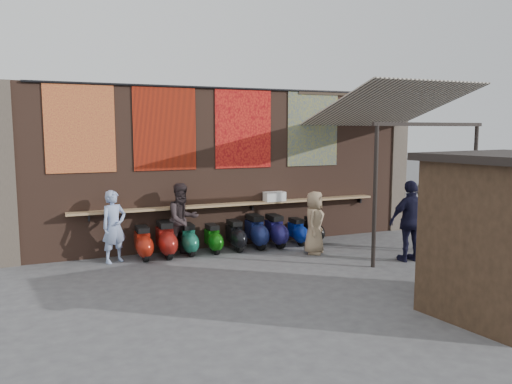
# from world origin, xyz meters

# --- Properties ---
(ground) EXTENTS (70.00, 70.00, 0.00)m
(ground) POSITION_xyz_m (0.00, 0.00, 0.00)
(ground) COLOR #474749
(ground) RESTS_ON ground
(brick_wall) EXTENTS (10.00, 0.40, 4.00)m
(brick_wall) POSITION_xyz_m (0.00, 2.70, 2.00)
(brick_wall) COLOR brown
(brick_wall) RESTS_ON ground
(pier_left) EXTENTS (0.50, 0.50, 4.00)m
(pier_left) POSITION_xyz_m (-5.20, 2.70, 2.00)
(pier_left) COLOR #4C4238
(pier_left) RESTS_ON ground
(pier_right) EXTENTS (0.50, 0.50, 4.00)m
(pier_right) POSITION_xyz_m (5.20, 2.70, 2.00)
(pier_right) COLOR #4C4238
(pier_right) RESTS_ON ground
(eating_counter) EXTENTS (8.00, 0.32, 0.05)m
(eating_counter) POSITION_xyz_m (0.00, 2.33, 1.10)
(eating_counter) COLOR #9E7A51
(eating_counter) RESTS_ON brick_wall
(shelf_box) EXTENTS (0.54, 0.29, 0.24)m
(shelf_box) POSITION_xyz_m (1.09, 2.30, 1.24)
(shelf_box) COLOR white
(shelf_box) RESTS_ON eating_counter
(tapestry_redgold) EXTENTS (1.50, 0.02, 2.00)m
(tapestry_redgold) POSITION_xyz_m (-3.60, 2.48, 3.00)
(tapestry_redgold) COLOR maroon
(tapestry_redgold) RESTS_ON brick_wall
(tapestry_sun) EXTENTS (1.50, 0.02, 2.00)m
(tapestry_sun) POSITION_xyz_m (-1.70, 2.48, 3.00)
(tapestry_sun) COLOR red
(tapestry_sun) RESTS_ON brick_wall
(tapestry_orange) EXTENTS (1.50, 0.02, 2.00)m
(tapestry_orange) POSITION_xyz_m (0.30, 2.48, 3.00)
(tapestry_orange) COLOR red
(tapestry_orange) RESTS_ON brick_wall
(tapestry_multi) EXTENTS (1.50, 0.02, 2.00)m
(tapestry_multi) POSITION_xyz_m (2.30, 2.48, 3.00)
(tapestry_multi) COLOR navy
(tapestry_multi) RESTS_ON brick_wall
(hang_rail) EXTENTS (9.50, 0.06, 0.06)m
(hang_rail) POSITION_xyz_m (0.00, 2.47, 3.98)
(hang_rail) COLOR black
(hang_rail) RESTS_ON brick_wall
(scooter_stool_0) EXTENTS (0.36, 0.79, 0.75)m
(scooter_stool_0) POSITION_xyz_m (-2.37, 2.01, 0.38)
(scooter_stool_0) COLOR #9B1D0E
(scooter_stool_0) RESTS_ON ground
(scooter_stool_1) EXTENTS (0.39, 0.88, 0.83)m
(scooter_stool_1) POSITION_xyz_m (-1.85, 1.99, 0.42)
(scooter_stool_1) COLOR maroon
(scooter_stool_1) RESTS_ON ground
(scooter_stool_2) EXTENTS (0.35, 0.77, 0.73)m
(scooter_stool_2) POSITION_xyz_m (-1.30, 2.04, 0.37)
(scooter_stool_2) COLOR #19644D
(scooter_stool_2) RESTS_ON ground
(scooter_stool_3) EXTENTS (0.32, 0.72, 0.68)m
(scooter_stool_3) POSITION_xyz_m (-0.69, 1.98, 0.34)
(scooter_stool_3) COLOR #0F5C0D
(scooter_stool_3) RESTS_ON ground
(scooter_stool_4) EXTENTS (0.35, 0.78, 0.74)m
(scooter_stool_4) POSITION_xyz_m (-0.11, 2.00, 0.37)
(scooter_stool_4) COLOR black
(scooter_stool_4) RESTS_ON ground
(scooter_stool_5) EXTENTS (0.39, 0.87, 0.83)m
(scooter_stool_5) POSITION_xyz_m (0.45, 2.02, 0.42)
(scooter_stool_5) COLOR #151F51
(scooter_stool_5) RESTS_ON ground
(scooter_stool_6) EXTENTS (0.38, 0.85, 0.80)m
(scooter_stool_6) POSITION_xyz_m (0.97, 1.97, 0.40)
(scooter_stool_6) COLOR navy
(scooter_stool_6) RESTS_ON ground
(scooter_stool_7) EXTENTS (0.32, 0.71, 0.68)m
(scooter_stool_7) POSITION_xyz_m (1.59, 1.96, 0.34)
(scooter_stool_7) COLOR navy
(scooter_stool_7) RESTS_ON ground
(scooter_stool_8) EXTENTS (0.32, 0.70, 0.67)m
(scooter_stool_8) POSITION_xyz_m (2.10, 2.03, 0.33)
(scooter_stool_8) COLOR black
(scooter_stool_8) RESTS_ON ground
(diner_left) EXTENTS (0.70, 0.60, 1.63)m
(diner_left) POSITION_xyz_m (-3.01, 2.00, 0.81)
(diner_left) COLOR #92A6D4
(diner_left) RESTS_ON ground
(diner_right) EXTENTS (0.99, 0.87, 1.72)m
(diner_right) POSITION_xyz_m (-1.43, 2.00, 0.86)
(diner_right) COLOR #2D2325
(diner_right) RESTS_ON ground
(shopper_navy) EXTENTS (1.11, 0.53, 1.84)m
(shopper_navy) POSITION_xyz_m (3.17, -0.49, 0.92)
(shopper_navy) COLOR black
(shopper_navy) RESTS_ON ground
(shopper_grey) EXTENTS (1.23, 1.21, 1.70)m
(shopper_grey) POSITION_xyz_m (4.26, 0.27, 0.85)
(shopper_grey) COLOR #535558
(shopper_grey) RESTS_ON ground
(shopper_tan) EXTENTS (0.85, 0.87, 1.51)m
(shopper_tan) POSITION_xyz_m (1.52, 0.96, 0.75)
(shopper_tan) COLOR #977E60
(shopper_tan) RESTS_ON ground
(market_stall) EXTENTS (2.51, 2.03, 2.47)m
(market_stall) POSITION_xyz_m (2.41, -3.69, 1.24)
(market_stall) COLOR black
(market_stall) RESTS_ON ground
(stall_sign) EXTENTS (1.19, 0.22, 0.50)m
(stall_sign) POSITION_xyz_m (2.28, -2.82, 1.79)
(stall_sign) COLOR gold
(stall_sign) RESTS_ON market_stall
(stall_shelf) EXTENTS (1.89, 0.38, 0.06)m
(stall_shelf) POSITION_xyz_m (2.28, -2.82, 0.90)
(stall_shelf) COLOR #473321
(stall_shelf) RESTS_ON market_stall
(awning_canvas) EXTENTS (3.20, 3.28, 0.97)m
(awning_canvas) POSITION_xyz_m (3.50, 0.90, 3.55)
(awning_canvas) COLOR beige
(awning_canvas) RESTS_ON brick_wall
(awning_ledger) EXTENTS (3.30, 0.08, 0.12)m
(awning_ledger) POSITION_xyz_m (3.50, 2.49, 3.95)
(awning_ledger) COLOR #33261C
(awning_ledger) RESTS_ON brick_wall
(awning_header) EXTENTS (3.00, 0.08, 0.08)m
(awning_header) POSITION_xyz_m (3.50, -0.60, 3.08)
(awning_header) COLOR black
(awning_header) RESTS_ON awning_post_left
(awning_post_left) EXTENTS (0.09, 0.09, 3.10)m
(awning_post_left) POSITION_xyz_m (2.10, -0.60, 1.55)
(awning_post_left) COLOR black
(awning_post_left) RESTS_ON ground
(awning_post_right) EXTENTS (0.09, 0.09, 3.10)m
(awning_post_right) POSITION_xyz_m (4.90, -0.60, 1.55)
(awning_post_right) COLOR black
(awning_post_right) RESTS_ON ground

